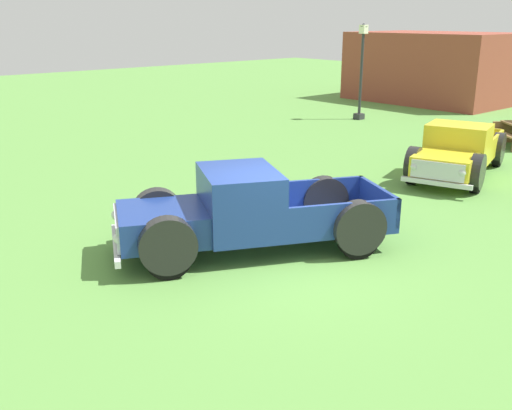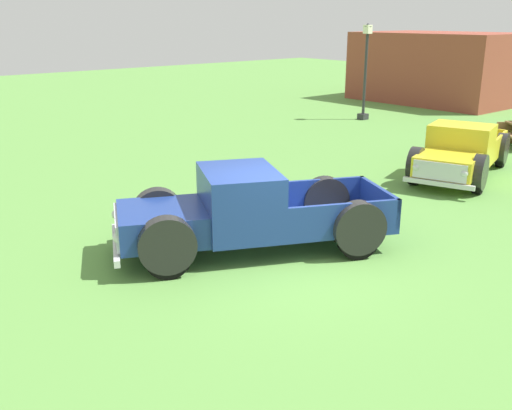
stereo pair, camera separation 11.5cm
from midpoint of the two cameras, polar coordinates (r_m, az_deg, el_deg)
name	(u,v)px [view 1 (the left image)]	position (r m, az deg, el deg)	size (l,w,h in m)	color
ground_plane	(286,262)	(10.76, 2.68, -5.59)	(80.00, 80.00, 0.00)	#5B9342
pickup_truck_foreground	(237,214)	(10.98, -2.21, -0.84)	(3.96, 5.50, 1.60)	navy
pickup_truck_behind_left	(456,152)	(17.13, 18.80, 4.88)	(3.17, 5.14, 1.48)	yellow
lamp_post_near	(361,70)	(26.04, 10.13, 12.86)	(0.36, 0.36, 4.04)	#2D2D33
brick_pavilion	(434,67)	(32.89, 16.85, 12.76)	(7.98, 5.46, 3.53)	brown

